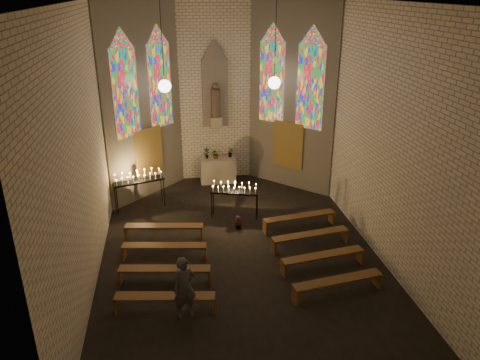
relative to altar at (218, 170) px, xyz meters
name	(u,v)px	position (x,y,z in m)	size (l,w,h in m)	color
floor	(239,252)	(0.00, -5.45, -0.50)	(12.00, 12.00, 0.00)	black
room	(223,103)	(0.00, -2.08, 3.22)	(8.22, 12.43, 7.00)	#EEE0C7
altar	(218,170)	(0.00, 0.00, 0.00)	(1.40, 0.60, 1.00)	#BBAE98
flower_vase_left	(207,153)	(-0.43, 0.08, 0.72)	(0.23, 0.16, 0.44)	#4C723F
flower_vase_center	(216,154)	(-0.07, 0.00, 0.70)	(0.36, 0.31, 0.40)	#4C723F
flower_vase_right	(231,152)	(0.53, 0.09, 0.69)	(0.21, 0.17, 0.39)	#4C723F
aisle_flower_pot	(238,222)	(0.21, -4.00, -0.29)	(0.24, 0.24, 0.43)	#4C723F
votive_stand_left	(138,179)	(-3.00, -1.94, 0.62)	(1.83, 0.92, 1.31)	black
votive_stand_right	(234,190)	(0.21, -3.20, 0.53)	(1.67, 0.85, 1.20)	black
pew_left_0	(164,228)	(-2.18, -4.31, -0.12)	(2.44, 0.70, 0.46)	brown
pew_right_0	(299,218)	(2.18, -4.31, -0.12)	(2.44, 0.70, 0.46)	brown
pew_left_1	(164,248)	(-2.18, -5.51, -0.12)	(2.44, 0.70, 0.46)	brown
pew_right_1	(310,236)	(2.18, -5.51, -0.12)	(2.44, 0.70, 0.46)	brown
pew_left_2	(165,271)	(-2.18, -6.71, -0.12)	(2.44, 0.70, 0.46)	brown
pew_right_2	(323,257)	(2.18, -6.71, -0.12)	(2.44, 0.70, 0.46)	brown
pew_left_3	(165,298)	(-2.18, -7.91, -0.12)	(2.44, 0.70, 0.46)	brown
pew_right_3	(338,282)	(2.18, -7.91, -0.12)	(2.44, 0.70, 0.46)	brown
visitor	(185,288)	(-1.70, -8.14, 0.29)	(0.58, 0.38, 1.58)	#484750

